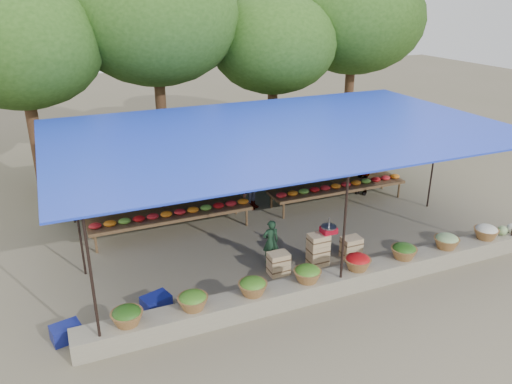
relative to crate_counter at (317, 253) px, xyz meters
name	(u,v)px	position (x,y,z in m)	size (l,w,h in m)	color
ground	(280,235)	(-0.14, 1.67, -0.31)	(60.00, 60.00, 0.00)	#66604B
stone_curb	(336,282)	(-0.14, -1.08, -0.11)	(10.60, 0.55, 0.40)	slate
stall_canopy	(281,134)	(-0.14, 1.72, 2.37)	(10.80, 6.60, 2.82)	black
produce_baskets	(333,268)	(-0.24, -1.08, 0.25)	(8.98, 0.58, 0.34)	brown
netting_backdrop	(235,155)	(-0.14, 4.82, 0.94)	(10.60, 0.06, 2.50)	#19481D
tree_row	(216,29)	(0.36, 7.75, 4.39)	(16.51, 5.50, 7.12)	#3B1F15
fruit_table_left	(171,210)	(-2.63, 3.02, 0.30)	(4.21, 0.95, 0.93)	#46281C
fruit_table_right	(337,183)	(2.37, 3.02, 0.30)	(4.21, 0.95, 0.93)	#46281C
crate_counter	(317,253)	(0.00, 0.00, 0.00)	(2.35, 0.34, 0.77)	tan
weighing_scale	(329,229)	(0.28, 0.00, 0.55)	(0.35, 0.35, 0.38)	red
vendor_seated	(271,242)	(-0.93, 0.51, 0.23)	(0.39, 0.26, 1.07)	#173420
customer_left	(165,194)	(-2.62, 3.59, 0.53)	(0.81, 0.63, 1.68)	slate
customer_mid	(253,182)	(-0.09, 3.54, 0.50)	(1.05, 0.60, 1.63)	slate
customer_right	(363,170)	(3.46, 3.30, 0.45)	(0.90, 0.37, 1.53)	slate
blue_crate_front	(66,333)	(-5.48, -0.56, -0.16)	(0.51, 0.37, 0.30)	navy
blue_crate_back	(156,303)	(-3.78, -0.31, -0.15)	(0.53, 0.38, 0.32)	navy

